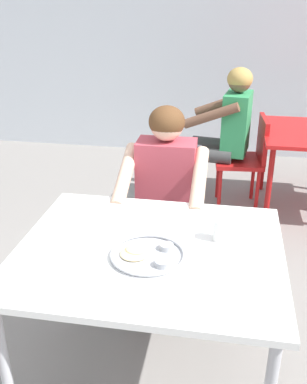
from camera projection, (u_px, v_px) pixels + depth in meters
table_foreground at (149, 262)px, 1.93m from camera, size 1.13×0.95×0.75m
thali_tray at (148, 255)px, 1.84m from camera, size 0.31×0.31×0.03m
drinking_cup at (220, 229)px, 1.95m from camera, size 0.06×0.06×0.10m
chair_foreground at (169, 205)px, 2.85m from camera, size 0.40×0.41×0.88m
diner_foreground at (164, 191)px, 2.57m from camera, size 0.49×0.55×1.18m
chair_red_left at (248, 156)px, 3.78m from camera, size 0.43×0.43×0.80m
patron_background at (225, 125)px, 3.74m from camera, size 0.59×0.55×1.20m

